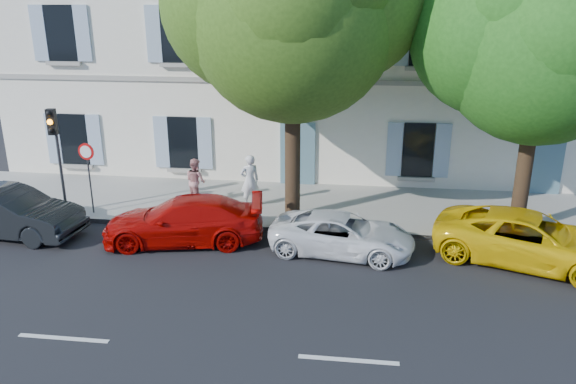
# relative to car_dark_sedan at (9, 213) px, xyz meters

# --- Properties ---
(ground) EXTENTS (90.00, 90.00, 0.00)m
(ground) POSITION_rel_car_dark_sedan_xyz_m (10.29, -0.98, -0.73)
(ground) COLOR black
(sidewalk) EXTENTS (36.00, 4.50, 0.15)m
(sidewalk) POSITION_rel_car_dark_sedan_xyz_m (10.29, 3.47, -0.66)
(sidewalk) COLOR #A09E96
(sidewalk) RESTS_ON ground
(kerb) EXTENTS (36.00, 0.16, 0.16)m
(kerb) POSITION_rel_car_dark_sedan_xyz_m (10.29, 1.30, -0.65)
(kerb) COLOR #9E998E
(kerb) RESTS_ON ground
(building) EXTENTS (28.00, 7.00, 12.00)m
(building) POSITION_rel_car_dark_sedan_xyz_m (10.29, 9.22, 5.27)
(building) COLOR white
(building) RESTS_ON ground
(car_dark_sedan) EXTENTS (4.57, 2.00, 1.46)m
(car_dark_sedan) POSITION_rel_car_dark_sedan_xyz_m (0.00, 0.00, 0.00)
(car_dark_sedan) COLOR black
(car_dark_sedan) RESTS_ON ground
(car_red_coupe) EXTENTS (4.90, 2.64, 1.35)m
(car_red_coupe) POSITION_rel_car_dark_sedan_xyz_m (5.34, 0.20, -0.06)
(car_red_coupe) COLOR #AD0804
(car_red_coupe) RESTS_ON ground
(car_white_coupe) EXTENTS (4.24, 2.38, 1.12)m
(car_white_coupe) POSITION_rel_car_dark_sedan_xyz_m (9.98, 0.04, -0.17)
(car_white_coupe) COLOR white
(car_white_coupe) RESTS_ON ground
(car_yellow_supercar) EXTENTS (5.45, 3.84, 1.38)m
(car_yellow_supercar) POSITION_rel_car_dark_sedan_xyz_m (14.99, 0.04, -0.04)
(car_yellow_supercar) COLOR yellow
(car_yellow_supercar) RESTS_ON ground
(tree_left) EXTENTS (6.18, 6.18, 9.59)m
(tree_left) POSITION_rel_car_dark_sedan_xyz_m (8.30, 2.27, 5.59)
(tree_left) COLOR #3A2819
(tree_left) RESTS_ON sidewalk
(tree_right) EXTENTS (5.52, 5.52, 8.51)m
(tree_right) POSITION_rel_car_dark_sedan_xyz_m (15.17, 1.98, 4.88)
(tree_right) COLOR #3A2819
(tree_right) RESTS_ON sidewalk
(traffic_light) EXTENTS (0.28, 0.39, 3.45)m
(traffic_light) POSITION_rel_car_dark_sedan_xyz_m (0.89, 1.57, 1.92)
(traffic_light) COLOR #383A3D
(traffic_light) RESTS_ON sidewalk
(road_sign) EXTENTS (0.54, 0.10, 2.34)m
(road_sign) POSITION_rel_car_dark_sedan_xyz_m (1.78, 1.75, 1.11)
(road_sign) COLOR #383A3D
(road_sign) RESTS_ON sidewalk
(pedestrian_a) EXTENTS (0.77, 0.68, 1.78)m
(pedestrian_a) POSITION_rel_car_dark_sedan_xyz_m (6.77, 3.03, 0.31)
(pedestrian_a) COLOR silver
(pedestrian_a) RESTS_ON sidewalk
(pedestrian_b) EXTENTS (0.96, 0.94, 1.57)m
(pedestrian_b) POSITION_rel_car_dark_sedan_xyz_m (4.88, 3.13, 0.20)
(pedestrian_b) COLOR tan
(pedestrian_b) RESTS_ON sidewalk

